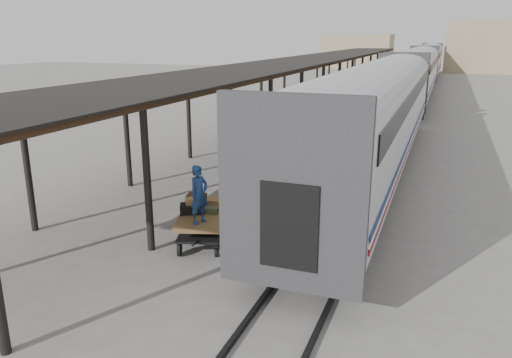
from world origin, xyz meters
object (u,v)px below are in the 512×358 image
at_px(pedestrian, 277,119).
at_px(luggage_tug, 311,116).
at_px(baggage_cart, 203,221).
at_px(porter, 199,195).

bearing_deg(pedestrian, luggage_tug, -81.61).
bearing_deg(baggage_cart, pedestrian, 82.69).
bearing_deg(baggage_cart, porter, -87.35).
bearing_deg(luggage_tug, pedestrian, -108.11).
height_order(baggage_cart, porter, porter).
xyz_separation_m(porter, pedestrian, (-3.44, 16.95, -0.75)).
relative_size(baggage_cart, porter, 1.69).
xyz_separation_m(luggage_tug, pedestrian, (-1.10, -3.70, 0.27)).
xyz_separation_m(baggage_cart, luggage_tug, (-2.09, 20.00, -0.02)).
bearing_deg(porter, luggage_tug, 26.05).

